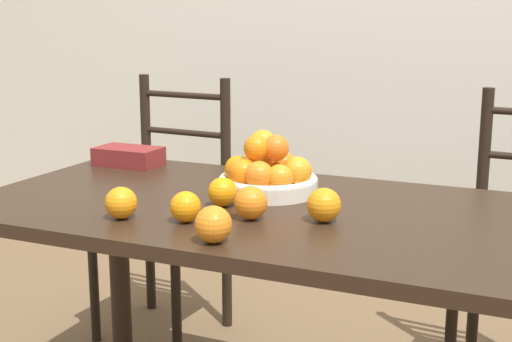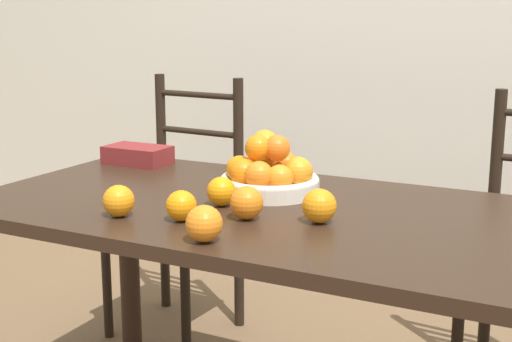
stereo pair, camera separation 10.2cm
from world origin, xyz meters
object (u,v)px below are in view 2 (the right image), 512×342
orange_loose_1 (181,206)px  orange_loose_4 (119,201)px  fruit_bowl (269,174)px  orange_loose_0 (204,224)px  orange_loose_5 (221,191)px  orange_loose_2 (247,203)px  book_stack (138,155)px  chair_left (179,212)px  orange_loose_3 (319,206)px

orange_loose_1 → orange_loose_4: (-0.16, -0.04, 0.00)m
fruit_bowl → orange_loose_0: 0.45m
orange_loose_5 → orange_loose_2: bearing=-34.6°
orange_loose_0 → book_stack: size_ratio=0.39×
orange_loose_0 → orange_loose_4: (-0.29, 0.08, -0.00)m
fruit_bowl → chair_left: bearing=140.0°
fruit_bowl → orange_loose_0: size_ratio=3.36×
orange_loose_1 → orange_loose_2: bearing=32.4°
chair_left → book_stack: 0.51m
fruit_bowl → orange_loose_0: (0.06, -0.45, -0.01)m
orange_loose_3 → book_stack: orange_loose_3 is taller
orange_loose_3 → chair_left: 1.21m
fruit_bowl → chair_left: chair_left is taller
orange_loose_2 → book_stack: 0.75m
orange_loose_1 → orange_loose_3: size_ratio=0.90×
orange_loose_1 → orange_loose_4: bearing=-166.7°
fruit_bowl → orange_loose_2: size_ratio=3.37×
orange_loose_5 → book_stack: 0.61m
orange_loose_4 → fruit_bowl: bearing=58.9°
orange_loose_2 → orange_loose_3: same height
orange_loose_0 → chair_left: chair_left is taller
orange_loose_1 → orange_loose_3: (0.30, 0.13, 0.00)m
orange_loose_3 → book_stack: (-0.79, 0.37, -0.01)m
orange_loose_0 → orange_loose_4: size_ratio=1.04×
orange_loose_4 → chair_left: chair_left is taller
fruit_bowl → orange_loose_4: size_ratio=3.51×
orange_loose_5 → orange_loose_3: bearing=-5.8°
orange_loose_1 → orange_loose_2: size_ratio=0.91×
chair_left → orange_loose_5: bearing=-45.9°
orange_loose_2 → orange_loose_5: orange_loose_2 is taller
orange_loose_3 → chair_left: (-0.89, 0.76, -0.32)m
book_stack → orange_loose_4: bearing=-57.8°
orange_loose_3 → orange_loose_5: 0.28m
orange_loose_3 → book_stack: size_ratio=0.39×
orange_loose_3 → orange_loose_1: bearing=-155.7°
orange_loose_3 → fruit_bowl: bearing=138.6°
orange_loose_2 → orange_loose_5: bearing=145.4°
orange_loose_0 → fruit_bowl: bearing=98.0°
orange_loose_5 → fruit_bowl: bearing=73.1°
orange_loose_2 → orange_loose_4: 0.31m
orange_loose_2 → chair_left: chair_left is taller
orange_loose_2 → book_stack: size_ratio=0.39×
orange_loose_0 → orange_loose_1: bearing=139.3°
chair_left → book_stack: chair_left is taller
orange_loose_5 → chair_left: (-0.61, 0.73, -0.31)m
orange_loose_5 → orange_loose_0: bearing=-67.3°
orange_loose_1 → book_stack: orange_loose_1 is taller
orange_loose_3 → orange_loose_2: bearing=-163.0°
orange_loose_5 → chair_left: chair_left is taller
fruit_bowl → orange_loose_4: (-0.22, -0.37, -0.02)m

